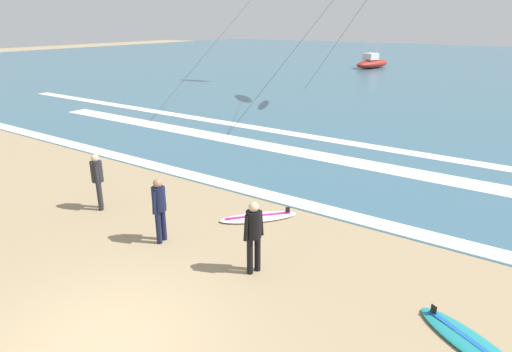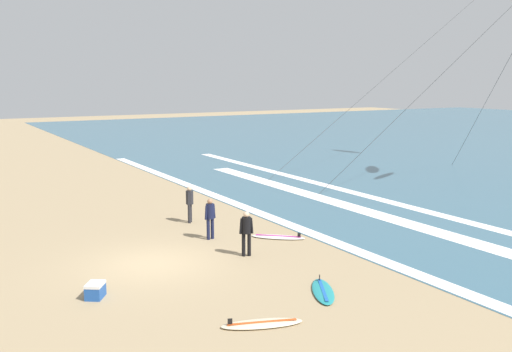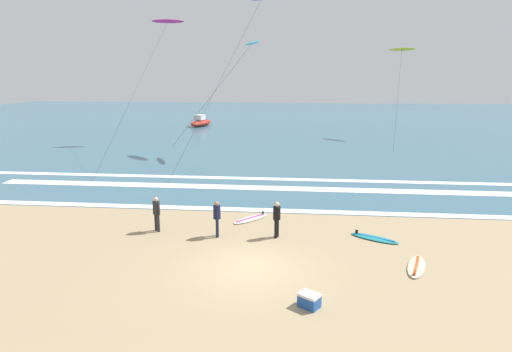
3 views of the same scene
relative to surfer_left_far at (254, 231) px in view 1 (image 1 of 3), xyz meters
The scene contains 11 objects.
ground_plane 3.42m from the surfer_left_far, 104.45° to the right, with size 160.00×160.00×0.00m, color #9E8763.
ocean_surface 48.34m from the surfer_left_far, 90.97° to the left, with size 140.00×90.00×0.01m, color #386075.
wave_foam_shoreline 3.99m from the surfer_left_far, 73.44° to the left, with size 55.92×0.64×0.01m, color white.
wave_foam_mid_break 8.27m from the surfer_left_far, 89.47° to the left, with size 36.86×1.09×0.01m, color white.
wave_foam_outer_break 10.91m from the surfer_left_far, 101.75° to the left, with size 47.57×0.73×0.01m, color white.
surfer_left_far is the anchor object (origin of this frame).
surfer_right_near 5.42m from the surfer_left_far, behind, with size 0.45×0.39×1.60m.
surfer_left_near 2.59m from the surfer_left_far, behind, with size 0.32×0.52×1.60m.
surfboard_foreground_flat 4.32m from the surfer_left_far, ahead, with size 2.12×1.55×0.25m.
surfboard_near_water 2.76m from the surfer_left_far, 122.09° to the left, with size 1.85×1.97×0.25m.
offshore_boat 42.57m from the surfer_left_far, 107.24° to the left, with size 2.89×5.46×2.70m.
Camera 1 is at (5.39, -3.36, 5.05)m, focal length 30.50 mm.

